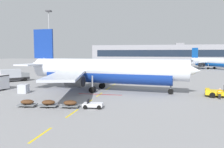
# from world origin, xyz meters

# --- Properties ---
(ground) EXTENTS (400.00, 400.00, 0.00)m
(ground) POSITION_xyz_m (40.00, 40.00, 0.00)
(ground) COLOR gray
(apron_paint_markings) EXTENTS (8.00, 95.51, 0.01)m
(apron_paint_markings) POSITION_xyz_m (18.00, 37.70, 0.00)
(apron_paint_markings) COLOR yellow
(apron_paint_markings) RESTS_ON ground
(airliner_foreground) EXTENTS (34.82, 34.47, 12.20)m
(airliner_foreground) POSITION_xyz_m (17.88, 25.88, 3.95)
(airliner_foreground) COLOR silver
(airliner_foreground) RESTS_ON ground
(airliner_mid_left) EXTENTS (22.52, 24.48, 9.77)m
(airliner_mid_left) POSITION_xyz_m (51.84, 92.18, 3.16)
(airliner_mid_left) COLOR silver
(airliner_mid_left) RESTS_ON ground
(fuel_service_truck) EXTENTS (6.32, 6.92, 3.14)m
(fuel_service_truck) POSITION_xyz_m (-8.42, 35.01, 1.65)
(fuel_service_truck) COLOR black
(fuel_service_truck) RESTS_ON ground
(baggage_train) EXTENTS (11.69, 2.90, 1.14)m
(baggage_train) POSITION_xyz_m (15.17, 11.58, 0.53)
(baggage_train) COLOR silver
(baggage_train) RESTS_ON ground
(ground_crew_worker) EXTENTS (0.66, 0.36, 1.78)m
(ground_crew_worker) POSITION_xyz_m (37.72, 21.82, 1.02)
(ground_crew_worker) COLOR #232328
(ground_crew_worker) RESTS_ON ground
(uld_cargo_container) EXTENTS (1.77, 1.74, 1.60)m
(uld_cargo_container) POSITION_xyz_m (3.98, 20.42, 0.80)
(uld_cargo_container) COLOR #B7BCC6
(uld_cargo_container) RESTS_ON ground
(apron_light_mast_near) EXTENTS (1.80, 1.80, 22.73)m
(apron_light_mast_near) POSITION_xyz_m (-11.79, 61.37, 14.29)
(apron_light_mast_near) COLOR slate
(apron_light_mast_near) RESTS_ON ground
(terminal_satellite) EXTENTS (94.61, 27.59, 14.29)m
(terminal_satellite) POSITION_xyz_m (27.79, 154.50, 6.36)
(terminal_satellite) COLOR gray
(terminal_satellite) RESTS_ON ground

